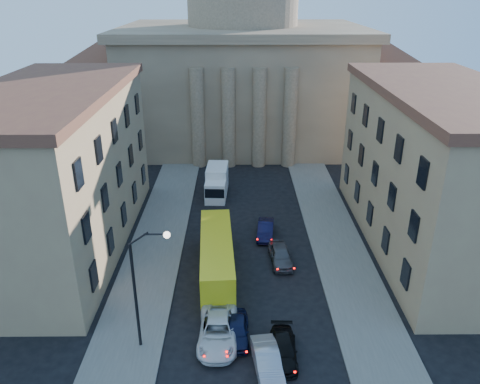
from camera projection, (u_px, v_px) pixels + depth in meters
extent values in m
cube|color=#5F5D57|center=(151.00, 265.00, 40.82)|extent=(5.00, 60.00, 0.15)
cube|color=#5F5D57|center=(345.00, 264.00, 40.94)|extent=(5.00, 60.00, 0.15)
cube|color=brown|center=(243.00, 87.00, 72.41)|extent=(34.00, 26.00, 16.00)
cube|color=brown|center=(243.00, 30.00, 69.01)|extent=(35.50, 27.50, 1.20)
cylinder|color=brown|center=(243.00, 4.00, 67.55)|extent=(16.00, 16.00, 8.00)
cube|color=brown|center=(106.00, 106.00, 71.44)|extent=(13.00, 13.00, 11.00)
cone|color=brown|center=(100.00, 56.00, 68.41)|extent=(26.02, 26.02, 4.00)
cube|color=brown|center=(379.00, 106.00, 71.74)|extent=(13.00, 13.00, 11.00)
cone|color=brown|center=(385.00, 55.00, 68.71)|extent=(26.02, 26.02, 4.00)
cylinder|color=brown|center=(198.00, 119.00, 60.91)|extent=(1.80, 1.80, 13.00)
cylinder|color=brown|center=(228.00, 119.00, 60.94)|extent=(1.80, 1.80, 13.00)
cylinder|color=brown|center=(259.00, 119.00, 60.96)|extent=(1.80, 1.80, 13.00)
cylinder|color=brown|center=(290.00, 118.00, 60.99)|extent=(1.80, 1.80, 13.00)
cube|color=tan|center=(57.00, 174.00, 41.61)|extent=(11.00, 26.00, 14.00)
cube|color=brown|center=(43.00, 92.00, 38.65)|extent=(11.60, 26.60, 0.80)
cube|color=tan|center=(437.00, 173.00, 41.85)|extent=(11.00, 26.00, 14.00)
cube|color=brown|center=(452.00, 92.00, 38.89)|extent=(11.60, 26.60, 0.80)
cylinder|color=black|center=(136.00, 298.00, 30.09)|extent=(0.20, 0.20, 8.00)
cylinder|color=black|center=(138.00, 239.00, 28.33)|extent=(1.30, 0.12, 0.96)
cylinder|color=black|center=(154.00, 234.00, 28.22)|extent=(1.30, 0.12, 0.12)
sphere|color=white|center=(167.00, 235.00, 28.25)|extent=(0.44, 0.44, 0.44)
imported|color=black|center=(237.00, 330.00, 32.19)|extent=(1.67, 4.10, 1.39)
imported|color=#999BA0|center=(267.00, 361.00, 29.44)|extent=(2.12, 4.59, 1.46)
imported|color=silver|center=(218.00, 331.00, 31.96)|extent=(2.67, 5.70, 1.58)
imported|color=black|center=(283.00, 349.00, 30.54)|extent=(1.91, 4.41, 1.26)
imported|color=#47464B|center=(280.00, 255.00, 40.98)|extent=(2.13, 4.56, 1.51)
imported|color=black|center=(266.00, 230.00, 45.34)|extent=(1.93, 4.41, 1.41)
cube|color=yellow|center=(217.00, 257.00, 39.04)|extent=(3.26, 11.60, 3.23)
cube|color=black|center=(217.00, 252.00, 38.83)|extent=(3.28, 10.98, 1.15)
cylinder|color=black|center=(204.00, 299.00, 35.62)|extent=(0.37, 1.06, 1.04)
cylinder|color=black|center=(232.00, 298.00, 35.74)|extent=(0.37, 1.06, 1.04)
cylinder|color=black|center=(205.00, 244.00, 43.23)|extent=(0.37, 1.06, 1.04)
cylinder|color=black|center=(227.00, 243.00, 43.35)|extent=(0.37, 1.06, 1.04)
cube|color=white|center=(215.00, 192.00, 52.49)|extent=(2.36, 2.46, 2.36)
cube|color=black|center=(215.00, 193.00, 51.34)|extent=(2.17, 0.21, 1.08)
cube|color=white|center=(217.00, 178.00, 54.70)|extent=(2.54, 4.23, 3.05)
cylinder|color=black|center=(207.00, 199.00, 52.46)|extent=(0.31, 0.90, 0.89)
cylinder|color=black|center=(224.00, 199.00, 52.40)|extent=(0.31, 0.90, 0.89)
cylinder|color=black|center=(210.00, 185.00, 56.06)|extent=(0.31, 0.90, 0.89)
cylinder|color=black|center=(226.00, 186.00, 55.99)|extent=(0.31, 0.90, 0.89)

